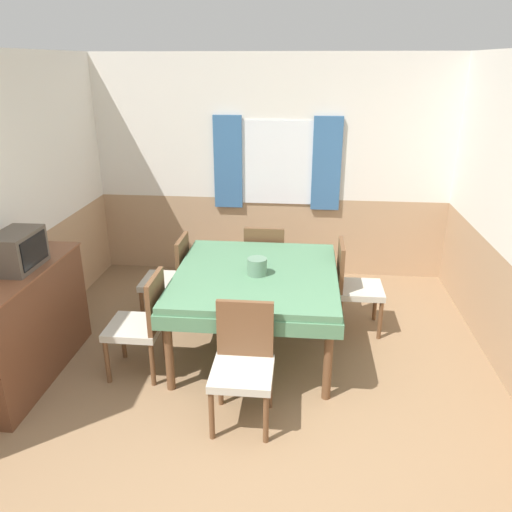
# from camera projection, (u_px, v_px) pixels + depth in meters

# --- Properties ---
(ground_plane) EXTENTS (16.00, 16.00, 0.00)m
(ground_plane) POSITION_uv_depth(u_px,v_px,m) (227.00, 508.00, 2.99)
(ground_plane) COLOR #846647
(wall_back) EXTENTS (4.59, 0.09, 2.60)m
(wall_back) POSITION_uv_depth(u_px,v_px,m) (272.00, 169.00, 5.91)
(wall_back) COLOR white
(wall_back) RESTS_ON ground_plane
(wall_left) EXTENTS (0.05, 4.05, 2.60)m
(wall_left) POSITION_uv_depth(u_px,v_px,m) (17.00, 207.00, 4.40)
(wall_left) COLOR white
(wall_left) RESTS_ON ground_plane
(dining_table) EXTENTS (1.44, 1.57, 0.77)m
(dining_table) POSITION_uv_depth(u_px,v_px,m) (256.00, 282.00, 4.42)
(dining_table) COLOR #4C7A56
(dining_table) RESTS_ON ground_plane
(chair_head_window) EXTENTS (0.44, 0.44, 0.90)m
(chair_head_window) POSITION_uv_depth(u_px,v_px,m) (265.00, 261.00, 5.39)
(chair_head_window) COLOR brown
(chair_head_window) RESTS_ON ground_plane
(chair_right_far) EXTENTS (0.44, 0.44, 0.90)m
(chair_right_far) POSITION_uv_depth(u_px,v_px,m) (353.00, 284.00, 4.84)
(chair_right_far) COLOR brown
(chair_right_far) RESTS_ON ground_plane
(chair_left_near) EXTENTS (0.44, 0.44, 0.90)m
(chair_left_near) POSITION_uv_depth(u_px,v_px,m) (142.00, 321.00, 4.14)
(chair_left_near) COLOR brown
(chair_left_near) RESTS_ON ground_plane
(chair_head_near) EXTENTS (0.44, 0.44, 0.90)m
(chair_head_near) POSITION_uv_depth(u_px,v_px,m) (243.00, 361.00, 3.59)
(chair_head_near) COLOR brown
(chair_head_near) RESTS_ON ground_plane
(chair_left_far) EXTENTS (0.44, 0.44, 0.90)m
(chair_left_far) POSITION_uv_depth(u_px,v_px,m) (171.00, 276.00, 5.01)
(chair_left_far) COLOR brown
(chair_left_far) RESTS_ON ground_plane
(sideboard) EXTENTS (0.46, 1.43, 0.95)m
(sideboard) POSITION_uv_depth(u_px,v_px,m) (24.00, 324.00, 4.09)
(sideboard) COLOR brown
(sideboard) RESTS_ON ground_plane
(tv) EXTENTS (0.29, 0.45, 0.30)m
(tv) POSITION_uv_depth(u_px,v_px,m) (18.00, 250.00, 3.93)
(tv) COLOR #51473D
(tv) RESTS_ON sideboard
(vase) EXTENTS (0.17, 0.17, 0.15)m
(vase) POSITION_uv_depth(u_px,v_px,m) (257.00, 267.00, 4.31)
(vase) COLOR slate
(vase) RESTS_ON dining_table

